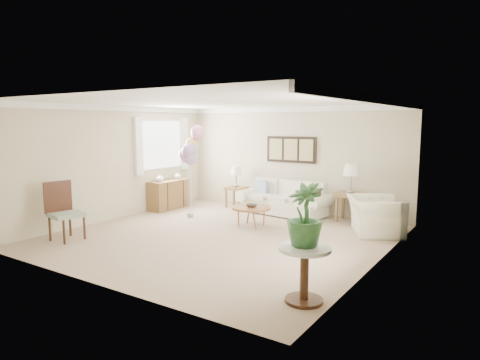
{
  "coord_description": "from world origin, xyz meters",
  "views": [
    {
      "loc": [
        4.78,
        -6.62,
        2.2
      ],
      "look_at": [
        0.03,
        0.6,
        1.05
      ],
      "focal_mm": 32.0,
      "sensor_mm": 36.0,
      "label": 1
    }
  ],
  "objects": [
    {
      "name": "ground_plane",
      "position": [
        0.0,
        0.0,
        0.0
      ],
      "size": [
        6.0,
        6.0,
        0.0
      ],
      "primitive_type": "plane",
      "color": "tan"
    },
    {
      "name": "room_shell",
      "position": [
        -0.11,
        0.09,
        1.63
      ],
      "size": [
        6.04,
        6.04,
        2.6
      ],
      "color": "beige",
      "rests_on": "ground"
    },
    {
      "name": "wall_art_triptych",
      "position": [
        0.0,
        2.96,
        1.55
      ],
      "size": [
        1.35,
        0.06,
        0.65
      ],
      "color": "black",
      "rests_on": "ground"
    },
    {
      "name": "sofa",
      "position": [
        0.08,
        2.52,
        0.32
      ],
      "size": [
        2.32,
        1.08,
        0.82
      ],
      "color": "beige",
      "rests_on": "ground"
    },
    {
      "name": "end_table_left",
      "position": [
        -1.41,
        2.61,
        0.45
      ],
      "size": [
        0.5,
        0.45,
        0.54
      ],
      "color": "olive",
      "rests_on": "ground"
    },
    {
      "name": "end_table_right",
      "position": [
        1.65,
        2.67,
        0.54
      ],
      "size": [
        0.59,
        0.54,
        0.65
      ],
      "color": "olive",
      "rests_on": "ground"
    },
    {
      "name": "lamp_left",
      "position": [
        -1.41,
        2.61,
        0.96
      ],
      "size": [
        0.31,
        0.31,
        0.55
      ],
      "color": "gray",
      "rests_on": "end_table_left"
    },
    {
      "name": "lamp_right",
      "position": [
        1.65,
        2.67,
        1.15
      ],
      "size": [
        0.37,
        0.37,
        0.66
      ],
      "color": "gray",
      "rests_on": "end_table_right"
    },
    {
      "name": "coffee_table",
      "position": [
        0.04,
        1.03,
        0.39
      ],
      "size": [
        0.84,
        0.84,
        0.43
      ],
      "color": "olive",
      "rests_on": "ground"
    },
    {
      "name": "decor_bowl",
      "position": [
        0.06,
        1.0,
        0.45
      ],
      "size": [
        0.25,
        0.25,
        0.06
      ],
      "primitive_type": "imported",
      "rotation": [
        0.0,
        0.0,
        0.05
      ],
      "color": "#302A22",
      "rests_on": "coffee_table"
    },
    {
      "name": "armchair",
      "position": [
        2.43,
        1.86,
        0.37
      ],
      "size": [
        1.4,
        1.46,
        0.73
      ],
      "primitive_type": "imported",
      "rotation": [
        0.0,
        0.0,
        2.06
      ],
      "color": "beige",
      "rests_on": "ground"
    },
    {
      "name": "side_table",
      "position": [
        2.67,
        -1.96,
        0.53
      ],
      "size": [
        0.65,
        0.65,
        0.7
      ],
      "color": "silver",
      "rests_on": "ground"
    },
    {
      "name": "potted_plant",
      "position": [
        2.64,
        -1.93,
        1.09
      ],
      "size": [
        0.51,
        0.51,
        0.78
      ],
      "primitive_type": "imported",
      "rotation": [
        0.0,
        0.0,
        -0.2
      ],
      "color": "#235228",
      "rests_on": "side_table"
    },
    {
      "name": "accent_chair",
      "position": [
        -2.37,
        -1.83,
        0.58
      ],
      "size": [
        0.64,
        0.64,
        1.11
      ],
      "color": "gray",
      "rests_on": "ground"
    },
    {
      "name": "credenza",
      "position": [
        -2.76,
        1.5,
        0.37
      ],
      "size": [
        0.46,
        1.2,
        0.74
      ],
      "color": "olive",
      "rests_on": "ground"
    },
    {
      "name": "vase_white",
      "position": [
        -2.74,
        1.15,
        0.84
      ],
      "size": [
        0.2,
        0.2,
        0.19
      ],
      "primitive_type": "imported",
      "rotation": [
        0.0,
        0.0,
        0.07
      ],
      "color": "silver",
      "rests_on": "credenza"
    },
    {
      "name": "vase_sage",
      "position": [
        -2.74,
        1.82,
        0.83
      ],
      "size": [
        0.2,
        0.2,
        0.18
      ],
      "primitive_type": "imported",
      "rotation": [
        0.0,
        0.0,
        -0.15
      ],
      "color": "#B4B7B1",
      "rests_on": "credenza"
    },
    {
      "name": "balloon_cluster",
      "position": [
        -1.6,
        1.01,
        1.61
      ],
      "size": [
        0.54,
        0.52,
        2.16
      ],
      "color": "gray",
      "rests_on": "ground"
    }
  ]
}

